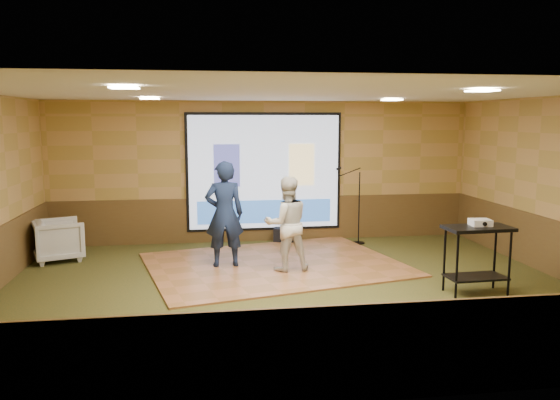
{
  "coord_description": "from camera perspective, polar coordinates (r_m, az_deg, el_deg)",
  "views": [
    {
      "loc": [
        -1.35,
        -8.08,
        2.61
      ],
      "look_at": [
        -0.07,
        0.68,
        1.3
      ],
      "focal_mm": 35.0,
      "sensor_mm": 36.0,
      "label": 1
    }
  ],
  "objects": [
    {
      "name": "wainscot_front",
      "position": [
        5.25,
        7.64,
        -15.65
      ],
      "size": [
        9.0,
        0.04,
        0.95
      ],
      "primitive_type": "cube",
      "color": "#553A1C",
      "rests_on": "ground"
    },
    {
      "name": "downlight_ne",
      "position": [
        10.51,
        11.61,
        10.21
      ],
      "size": [
        0.32,
        0.32,
        0.02
      ],
      "primitive_type": "cube",
      "color": "#F6E2B8",
      "rests_on": "room_shell"
    },
    {
      "name": "room_shell",
      "position": [
        8.21,
        1.16,
        4.81
      ],
      "size": [
        9.04,
        7.04,
        3.02
      ],
      "color": "#B58A4B",
      "rests_on": "ground"
    },
    {
      "name": "downlight_se",
      "position": [
        7.49,
        20.37,
        10.66
      ],
      "size": [
        0.32,
        0.32,
        0.02
      ],
      "primitive_type": "cube",
      "color": "#F6E2B8",
      "rests_on": "room_shell"
    },
    {
      "name": "projector_screen",
      "position": [
        11.65,
        -1.64,
        2.81
      ],
      "size": [
        3.32,
        0.06,
        2.52
      ],
      "color": "black",
      "rests_on": "room_shell"
    },
    {
      "name": "av_table",
      "position": [
        8.7,
        19.92,
        -4.54
      ],
      "size": [
        0.98,
        0.52,
        1.03
      ],
      "rotation": [
        0.0,
        0.0,
        0.04
      ],
      "color": "black",
      "rests_on": "ground"
    },
    {
      "name": "player_right",
      "position": [
        9.34,
        0.7,
        -2.49
      ],
      "size": [
        0.85,
        0.69,
        1.62
      ],
      "primitive_type": "imported",
      "rotation": [
        0.0,
        0.0,
        3.24
      ],
      "color": "beige",
      "rests_on": "dance_floor"
    },
    {
      "name": "downlight_nw",
      "position": [
        9.92,
        -13.46,
        10.27
      ],
      "size": [
        0.32,
        0.32,
        0.02
      ],
      "primitive_type": "cube",
      "color": "#F6E2B8",
      "rests_on": "room_shell"
    },
    {
      "name": "mic_stand",
      "position": [
        11.64,
        7.97,
        -2.14
      ],
      "size": [
        0.65,
        0.26,
        1.64
      ],
      "rotation": [
        0.0,
        0.0,
        -0.42
      ],
      "color": "black",
      "rests_on": "ground"
    },
    {
      "name": "dance_floor",
      "position": [
        9.92,
        -0.57,
        -6.75
      ],
      "size": [
        5.0,
        4.22,
        0.03
      ],
      "primitive_type": "cube",
      "rotation": [
        0.0,
        0.0,
        0.22
      ],
      "color": "#A3643B",
      "rests_on": "ground"
    },
    {
      "name": "duffel_bag",
      "position": [
        11.72,
        0.62,
        -3.68
      ],
      "size": [
        0.57,
        0.46,
        0.31
      ],
      "primitive_type": "cube",
      "rotation": [
        0.0,
        0.0,
        -0.28
      ],
      "color": "black",
      "rests_on": "ground"
    },
    {
      "name": "wainscot_right",
      "position": [
        10.19,
        26.92,
        -4.61
      ],
      "size": [
        0.04,
        7.0,
        0.95
      ],
      "primitive_type": "cube",
      "color": "#553A1C",
      "rests_on": "ground"
    },
    {
      "name": "banquet_chair",
      "position": [
        10.99,
        -22.14,
        -3.88
      ],
      "size": [
        1.09,
        1.08,
        0.77
      ],
      "primitive_type": "imported",
      "rotation": [
        0.0,
        0.0,
        1.94
      ],
      "color": "gray",
      "rests_on": "ground"
    },
    {
      "name": "wainscot_back",
      "position": [
        11.83,
        -1.64,
        -1.99
      ],
      "size": [
        9.0,
        0.04,
        0.95
      ],
      "primitive_type": "cube",
      "color": "#553A1C",
      "rests_on": "ground"
    },
    {
      "name": "projector",
      "position": [
        8.72,
        20.2,
        -2.21
      ],
      "size": [
        0.31,
        0.26,
        0.1
      ],
      "primitive_type": "cube",
      "rotation": [
        0.0,
        0.0,
        -0.06
      ],
      "color": "white",
      "rests_on": "av_table"
    },
    {
      "name": "player_left",
      "position": [
        9.63,
        -5.83,
        -1.46
      ],
      "size": [
        0.7,
        0.48,
        1.87
      ],
      "primitive_type": "imported",
      "rotation": [
        0.0,
        0.0,
        3.2
      ],
      "color": "#152243",
      "rests_on": "dance_floor"
    },
    {
      "name": "downlight_sw",
      "position": [
        6.64,
        -15.97,
        11.21
      ],
      "size": [
        0.32,
        0.32,
        0.02
      ],
      "primitive_type": "cube",
      "color": "#F6E2B8",
      "rests_on": "room_shell"
    },
    {
      "name": "ground",
      "position": [
        8.6,
        1.12,
        -9.26
      ],
      "size": [
        9.0,
        9.0,
        0.0
      ],
      "primitive_type": "plane",
      "color": "#2C3A1A",
      "rests_on": "ground"
    }
  ]
}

